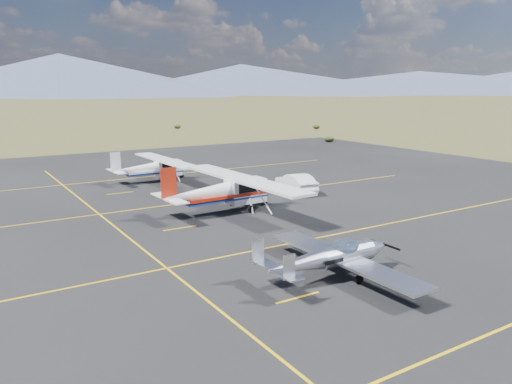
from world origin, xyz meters
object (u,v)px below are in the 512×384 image
object	(u,v)px
aircraft_low_wing	(332,257)
sedan	(296,183)
aircraft_plain	(154,167)
aircraft_cessna	(226,190)

from	to	relation	value
aircraft_low_wing	sedan	bearing A→B (deg)	57.93
sedan	aircraft_plain	bearing A→B (deg)	-45.06
aircraft_cessna	sedan	distance (m)	7.74
aircraft_cessna	aircraft_plain	xyz separation A→B (m)	(-0.09, 12.25, -0.22)
aircraft_low_wing	aircraft_cessna	size ratio (longest dim) A/B	0.68
aircraft_low_wing	aircraft_plain	world-z (taller)	aircraft_plain
aircraft_cessna	aircraft_low_wing	bearing A→B (deg)	-99.69
aircraft_low_wing	aircraft_cessna	bearing A→B (deg)	81.88
aircraft_cessna	sedan	size ratio (longest dim) A/B	2.92
aircraft_low_wing	aircraft_plain	distance (m)	24.33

